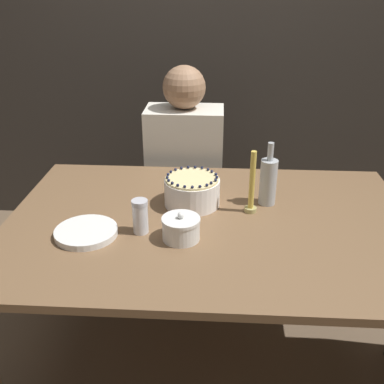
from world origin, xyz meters
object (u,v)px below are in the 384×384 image
(bottle, at_px, (268,181))
(candle, at_px, (252,188))
(sugar_bowl, at_px, (181,228))
(sugar_shaker, at_px, (140,216))
(person_man_blue_shirt, at_px, (185,190))
(cake, at_px, (192,191))

(bottle, bearing_deg, candle, -132.37)
(sugar_bowl, xyz_separation_m, candle, (0.26, 0.22, 0.06))
(sugar_shaker, relative_size, person_man_blue_shirt, 0.11)
(sugar_shaker, bearing_deg, person_man_blue_shirt, 83.25)
(person_man_blue_shirt, bearing_deg, sugar_bowl, 93.49)
(cake, height_order, candle, candle)
(cake, xyz_separation_m, sugar_bowl, (-0.02, -0.27, -0.02))
(cake, bearing_deg, candle, -11.98)
(sugar_bowl, height_order, candle, candle)
(sugar_bowl, height_order, person_man_blue_shirt, person_man_blue_shirt)
(sugar_bowl, bearing_deg, bottle, 42.32)
(cake, xyz_separation_m, person_man_blue_shirt, (-0.08, 0.59, -0.28))
(bottle, bearing_deg, cake, -174.85)
(candle, distance_m, bottle, 0.11)
(sugar_bowl, distance_m, person_man_blue_shirt, 0.90)
(sugar_bowl, bearing_deg, candle, 40.68)
(sugar_shaker, height_order, candle, candle)
(bottle, height_order, person_man_blue_shirt, person_man_blue_shirt)
(candle, xyz_separation_m, bottle, (0.07, 0.08, -0.00))
(sugar_bowl, xyz_separation_m, bottle, (0.33, 0.30, 0.06))
(sugar_bowl, height_order, sugar_shaker, sugar_shaker)
(sugar_bowl, relative_size, person_man_blue_shirt, 0.11)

